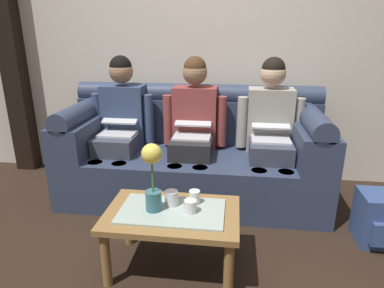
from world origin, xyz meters
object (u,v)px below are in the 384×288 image
couch (193,155)px  person_left (121,122)px  flower_vase (152,173)px  cup_near_left (172,198)px  person_right (270,127)px  backpack_right (380,219)px  cup_far_center (195,197)px  cup_near_right (190,206)px  coffee_table (172,220)px  person_middle (193,124)px

couch → person_left: (-0.65, -0.00, 0.29)m
flower_vase → cup_near_left: 0.23m
couch → person_left: bearing=-179.7°
person_right → backpack_right: size_ratio=3.34×
cup_far_center → backpack_right: (1.26, 0.35, -0.27)m
couch → cup_far_center: (0.12, -0.93, 0.08)m
cup_far_center → backpack_right: bearing=15.4°
backpack_right → flower_vase: bearing=-162.8°
person_right → cup_near_right: 1.19m
coffee_table → cup_near_left: (-0.01, 0.07, 0.11)m
person_middle → backpack_right: person_middle is taller
person_middle → cup_far_center: size_ratio=14.68×
person_middle → coffee_table: 1.08m
cup_near_left → backpack_right: size_ratio=0.25×
cup_far_center → backpack_right: cup_far_center is taller
coffee_table → couch: bearing=90.0°
person_right → cup_near_right: bearing=-117.4°
cup_far_center → cup_near_right: bearing=-95.6°
person_right → flower_vase: (-0.76, -1.04, -0.02)m
person_middle → person_right: 0.65m
person_right → cup_near_right: (-0.54, -1.04, -0.22)m
person_right → cup_near_left: size_ratio=13.41×
person_left → person_middle: same height
coffee_table → flower_vase: flower_vase is taller
couch → person_right: bearing=-0.3°
person_left → person_middle: 0.65m
flower_vase → cup_near_right: (0.22, 0.00, -0.20)m
person_middle → flower_vase: person_middle is taller
cup_far_center → cup_near_left: bearing=-163.8°
coffee_table → flower_vase: (-0.11, -0.01, 0.31)m
person_middle → flower_vase: bearing=-95.9°
person_right → cup_far_center: person_right is taller
cup_near_left → person_middle: bearing=89.2°
couch → backpack_right: bearing=-22.8°
couch → backpack_right: (1.38, -0.58, -0.19)m
cup_near_right → backpack_right: 1.37m
cup_far_center → coffee_table: bearing=-139.6°
cup_near_right → person_right: bearing=62.6°
coffee_table → cup_near_right: bearing=-4.0°
person_right → flower_vase: bearing=-126.1°
couch → person_right: person_right is taller
person_right → flower_vase: 1.29m
couch → coffee_table: 1.03m
person_middle → cup_near_left: person_middle is taller
person_left → cup_near_right: size_ratio=16.00×
person_middle → backpack_right: (1.38, -0.58, -0.48)m
person_middle → backpack_right: size_ratio=3.34×
person_left → coffee_table: person_left is taller
person_left → person_right: (1.30, -0.00, 0.00)m
person_left → coffee_table: 1.26m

